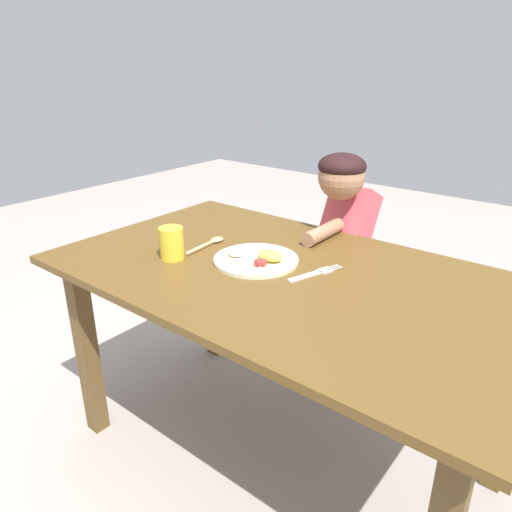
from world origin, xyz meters
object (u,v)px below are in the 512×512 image
(drinking_cup, at_px, (172,243))
(person, at_px, (345,261))
(plate, at_px, (257,259))
(spoon, at_px, (210,243))
(fork, at_px, (314,274))

(drinking_cup, distance_m, person, 0.74)
(plate, xyz_separation_m, drinking_cup, (-0.24, -0.15, 0.04))
(drinking_cup, bearing_deg, spoon, 86.64)
(plate, distance_m, spoon, 0.23)
(fork, distance_m, person, 0.52)
(plate, bearing_deg, person, 84.00)
(fork, distance_m, drinking_cup, 0.47)
(person, bearing_deg, fork, 106.57)
(plate, height_order, drinking_cup, drinking_cup)
(drinking_cup, relative_size, person, 0.10)
(plate, xyz_separation_m, person, (0.05, 0.51, -0.16))
(spoon, height_order, person, person)
(plate, relative_size, fork, 1.36)
(person, bearing_deg, plate, 84.00)
(fork, xyz_separation_m, drinking_cup, (-0.43, -0.18, 0.05))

